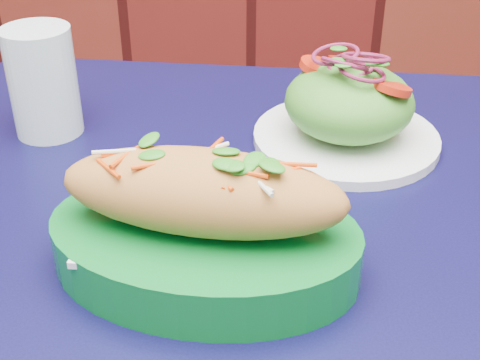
{
  "coord_description": "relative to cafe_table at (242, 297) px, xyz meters",
  "views": [
    {
      "loc": [
        0.36,
        0.95,
        1.12
      ],
      "look_at": [
        0.36,
        1.45,
        0.81
      ],
      "focal_mm": 50.0,
      "sensor_mm": 36.0,
      "label": 1
    }
  ],
  "objects": [
    {
      "name": "cafe_table",
      "position": [
        0.0,
        0.0,
        0.0
      ],
      "size": [
        0.89,
        0.89,
        0.75
      ],
      "rotation": [
        0.0,
        0.0,
        -0.11
      ],
      "color": "black",
      "rests_on": "ground"
    },
    {
      "name": "banh_mi_basket",
      "position": [
        -0.03,
        -0.06,
        0.14
      ],
      "size": [
        0.29,
        0.22,
        0.12
      ],
      "rotation": [
        0.0,
        0.0,
        -0.19
      ],
      "color": "#086A24",
      "rests_on": "cafe_table"
    },
    {
      "name": "salad_plate",
      "position": [
        0.12,
        0.17,
        0.13
      ],
      "size": [
        0.21,
        0.21,
        0.12
      ],
      "rotation": [
        0.0,
        0.0,
        -0.3
      ],
      "color": "white",
      "rests_on": "cafe_table"
    },
    {
      "name": "water_glass",
      "position": [
        -0.23,
        0.2,
        0.15
      ],
      "size": [
        0.08,
        0.08,
        0.13
      ],
      "primitive_type": "cylinder",
      "color": "silver",
      "rests_on": "cafe_table"
    }
  ]
}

